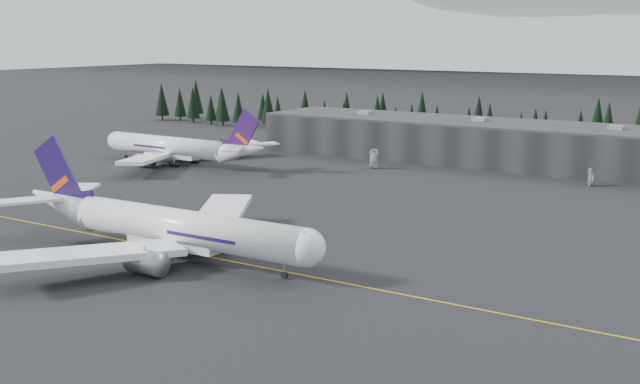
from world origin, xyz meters
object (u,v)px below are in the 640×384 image
Objects in this scene: jet_parked at (181,148)px; terminal at (511,144)px; gse_vehicle_a at (374,166)px; jet_main at (163,225)px; gse_vehicle_b at (591,183)px.

terminal is at bearing -146.07° from jet_parked.
jet_parked is 10.71× the size of gse_vehicle_a.
terminal is 98.79m from jet_parked.
terminal is at bearing 81.65° from jet_main.
jet_parked is at bearing -79.53° from gse_vehicle_b.
gse_vehicle_a is at bearing 96.84° from jet_main.
jet_parked is 116.92m from gse_vehicle_b.
terminal is 131.77m from jet_main.
jet_main is at bearing -97.09° from terminal.
terminal reaches higher than gse_vehicle_b.
terminal is 42.07m from gse_vehicle_a.
gse_vehicle_a is (-14.63, 102.72, -4.78)m from jet_main.
gse_vehicle_b is (45.81, 108.87, -4.78)m from jet_main.
jet_main reaches higher than terminal.
jet_parked is 58.16m from gse_vehicle_a.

